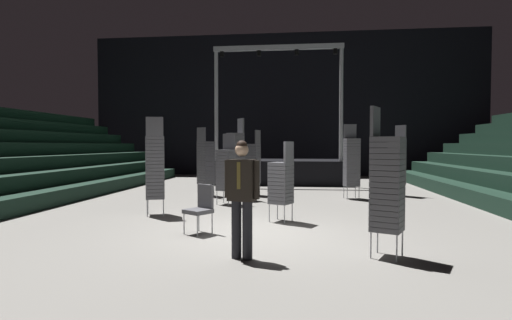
{
  "coord_description": "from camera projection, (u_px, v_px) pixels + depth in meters",
  "views": [
    {
      "loc": [
        1.0,
        -7.91,
        1.72
      ],
      "look_at": [
        0.05,
        0.54,
        1.4
      ],
      "focal_mm": 28.26,
      "sensor_mm": 36.0,
      "label": 1
    }
  ],
  "objects": [
    {
      "name": "chair_stack_mid_centre",
      "position": [
        387.0,
        182.0,
        6.12
      ],
      "size": [
        0.59,
        0.59,
        2.31
      ],
      "rotation": [
        0.0,
        0.0,
        4.27
      ],
      "color": "#B2B5BA",
      "rests_on": "ground_plane"
    },
    {
      "name": "loose_chair_near_man",
      "position": [
        201.0,
        206.0,
        7.8
      ],
      "size": [
        0.61,
        0.61,
        0.95
      ],
      "rotation": [
        0.0,
        0.0,
        2.56
      ],
      "color": "#B2B5BA",
      "rests_on": "ground_plane"
    },
    {
      "name": "chair_stack_rear_left",
      "position": [
        235.0,
        159.0,
        12.71
      ],
      "size": [
        0.61,
        0.61,
        2.56
      ],
      "rotation": [
        0.0,
        0.0,
        2.15
      ],
      "color": "#B2B5BA",
      "rests_on": "ground_plane"
    },
    {
      "name": "chair_stack_mid_left",
      "position": [
        253.0,
        163.0,
        13.68
      ],
      "size": [
        0.54,
        0.54,
        2.22
      ],
      "rotation": [
        0.0,
        0.0,
        1.3
      ],
      "color": "#B2B5BA",
      "rests_on": "ground_plane"
    },
    {
      "name": "chair_stack_rear_right",
      "position": [
        206.0,
        162.0,
        13.62
      ],
      "size": [
        0.61,
        0.61,
        2.31
      ],
      "rotation": [
        0.0,
        0.0,
        5.66
      ],
      "color": "#B2B5BA",
      "rests_on": "ground_plane"
    },
    {
      "name": "stage_riser",
      "position": [
        279.0,
        169.0,
        18.3
      ],
      "size": [
        5.75,
        3.17,
        5.89
      ],
      "color": "black",
      "rests_on": "ground_plane"
    },
    {
      "name": "chair_stack_front_left",
      "position": [
        281.0,
        181.0,
        9.01
      ],
      "size": [
        0.58,
        0.58,
        1.79
      ],
      "rotation": [
        0.0,
        0.0,
        1.13
      ],
      "color": "#B2B5BA",
      "rests_on": "ground_plane"
    },
    {
      "name": "ground_plane",
      "position": [
        251.0,
        233.0,
        8.03
      ],
      "size": [
        22.0,
        30.0,
        0.1
      ],
      "primitive_type": "cube",
      "color": "slate"
    },
    {
      "name": "chair_stack_front_right",
      "position": [
        352.0,
        161.0,
        12.82
      ],
      "size": [
        0.51,
        0.51,
        2.39
      ],
      "rotation": [
        0.0,
        0.0,
        3.32
      ],
      "color": "#B2B5BA",
      "rests_on": "ground_plane"
    },
    {
      "name": "chair_stack_mid_right",
      "position": [
        397.0,
        160.0,
        13.59
      ],
      "size": [
        0.62,
        0.62,
        2.39
      ],
      "rotation": [
        0.0,
        0.0,
        2.32
      ],
      "color": "#B2B5BA",
      "rests_on": "ground_plane"
    },
    {
      "name": "arena_end_wall",
      "position": [
        284.0,
        105.0,
        22.78
      ],
      "size": [
        22.0,
        0.3,
        8.0
      ],
      "primitive_type": "cube",
      "color": "black",
      "rests_on": "ground_plane"
    },
    {
      "name": "chair_stack_rear_centre",
      "position": [
        155.0,
        166.0,
        9.83
      ],
      "size": [
        0.56,
        0.56,
        2.39
      ],
      "rotation": [
        0.0,
        0.0,
        0.33
      ],
      "color": "#B2B5BA",
      "rests_on": "ground_plane"
    },
    {
      "name": "chair_stack_aisle_left",
      "position": [
        226.0,
        169.0,
        11.62
      ],
      "size": [
        0.56,
        0.56,
        2.05
      ],
      "rotation": [
        0.0,
        0.0,
        2.8
      ],
      "color": "#B2B5BA",
      "rests_on": "ground_plane"
    },
    {
      "name": "man_with_tie",
      "position": [
        242.0,
        192.0,
        6.03
      ],
      "size": [
        0.57,
        0.33,
        1.79
      ],
      "rotation": [
        0.0,
        0.0,
        2.88
      ],
      "color": "black",
      "rests_on": "ground_plane"
    }
  ]
}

